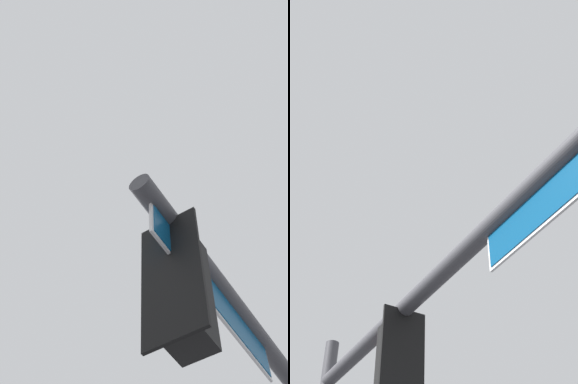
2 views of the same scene
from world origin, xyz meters
The scene contains 0 objects.
Camera 1 is at (2.19, -6.20, 1.35)m, focal length 50.00 mm.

